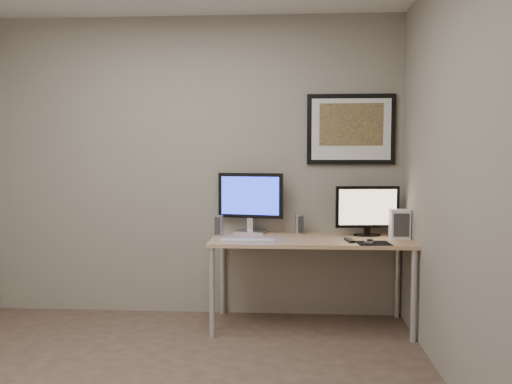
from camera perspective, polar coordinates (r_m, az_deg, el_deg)
room at (r=3.57m, az=-10.02°, el=7.73°), size 3.60×3.60×3.60m
desk at (r=4.43m, az=5.75°, el=-5.69°), size 1.60×0.70×0.73m
framed_art at (r=4.72m, az=9.97°, el=6.53°), size 0.75×0.04×0.60m
monitor_large at (r=4.64m, az=-0.59°, el=-0.84°), size 0.56×0.23×0.52m
monitor_tv at (r=4.58m, az=11.64°, el=-1.80°), size 0.53×0.14×0.41m
speaker_left at (r=4.52m, az=-3.90°, el=-3.53°), size 0.08×0.08×0.17m
speaker_right at (r=4.62m, az=4.54°, el=-3.39°), size 0.09×0.09×0.17m
keyboard at (r=4.24m, az=-0.92°, el=-5.09°), size 0.43×0.13×0.01m
mousepad at (r=4.23m, az=12.26°, el=-5.28°), size 0.27×0.24×0.00m
mouse at (r=4.23m, az=11.89°, el=-5.02°), size 0.09×0.11×0.03m
remote at (r=4.29m, az=9.81°, el=-4.99°), size 0.07×0.18×0.02m
fan_unit at (r=4.50m, az=14.90°, el=-3.29°), size 0.16×0.12×0.24m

